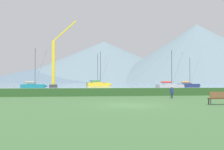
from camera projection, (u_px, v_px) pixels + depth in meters
ground_plane at (129, 105)px, 17.17m from camera, size 1000.00×1000.00×0.00m
harbor_water at (87, 84)px, 153.06m from camera, size 320.00×246.00×0.00m
hedge_line at (111, 92)px, 28.09m from camera, size 80.00×1.20×0.90m
sailboat_slip_1 at (33, 86)px, 62.08m from camera, size 6.95×2.61×10.22m
sailboat_slip_3 at (99, 84)px, 83.05m from camera, size 8.92×3.05×11.92m
sailboat_slip_4 at (96, 83)px, 101.50m from camera, size 9.13×3.20×13.33m
sailboat_slip_5 at (189, 85)px, 69.90m from camera, size 7.00×2.15×8.53m
sailboat_slip_6 at (170, 86)px, 55.89m from camera, size 7.36×3.09×8.90m
park_bench_near_path at (220, 97)px, 17.45m from camera, size 1.66×0.61×0.95m
person_seated_viewer at (172, 91)px, 24.17m from camera, size 0.36×0.57×1.25m
dock_crane at (54, 66)px, 67.59m from camera, size 7.34×2.00×19.01m
distant_hill_west_ridge at (104, 62)px, 421.87m from camera, size 318.47×318.47×71.34m
distant_hill_central_peak at (197, 53)px, 338.31m from camera, size 254.15×254.15×81.65m
distant_hill_east_ridge at (81, 70)px, 426.99m from camera, size 335.38×335.38×41.97m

